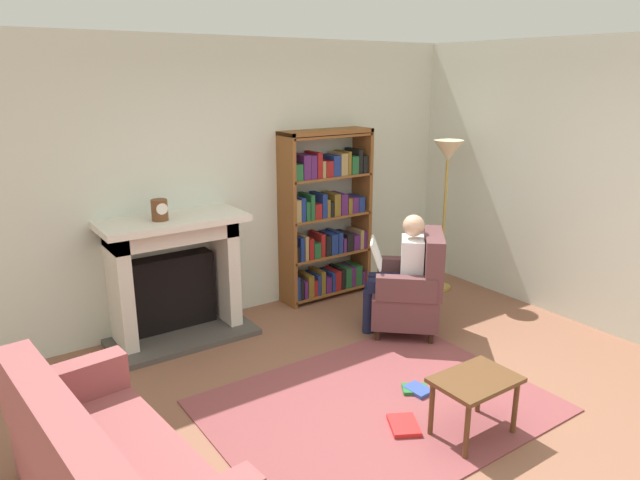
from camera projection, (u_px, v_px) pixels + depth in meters
ground at (406, 426)px, 4.00m from camera, size 14.00×14.00×0.00m
back_wall at (234, 181)px, 5.64m from camera, size 5.60×0.10×2.70m
side_wall_right at (516, 173)px, 6.05m from camera, size 0.10×5.20×2.70m
area_rug at (378, 406)px, 4.23m from camera, size 2.40×1.80×0.01m
fireplace at (174, 274)px, 5.23m from camera, size 1.31×0.64×1.15m
mantel_clock at (160, 210)px, 4.91m from camera, size 0.14×0.14×0.18m
bookshelf at (326, 218)px, 6.12m from camera, size 1.02×0.32×1.81m
armchair_reading at (413, 289)px, 5.36m from camera, size 0.89×0.89×0.97m
seated_reader at (401, 269)px, 5.32m from camera, size 0.59×0.58×1.14m
sofa_floral at (110, 480)px, 3.00m from camera, size 0.89×1.76×0.85m
side_table at (475, 387)px, 3.81m from camera, size 0.56×0.39×0.43m
scattered_books at (411, 406)px, 4.19m from camera, size 0.66×0.58×0.03m
floor_lamp at (447, 164)px, 6.17m from camera, size 0.32×0.32×1.68m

